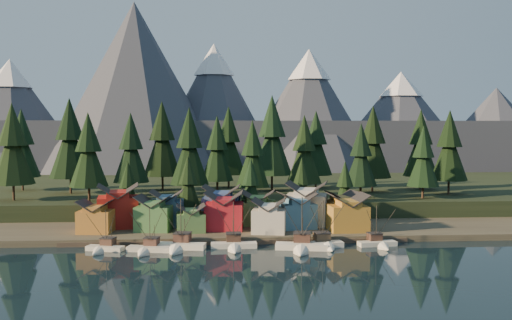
{
  "coord_description": "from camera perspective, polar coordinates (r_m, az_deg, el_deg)",
  "views": [
    {
      "loc": [
        -4.72,
        -114.02,
        26.85
      ],
      "look_at": [
        5.7,
        30.0,
        18.5
      ],
      "focal_mm": 40.0,
      "sensor_mm": 36.0,
      "label": 1
    }
  ],
  "objects": [
    {
      "name": "boat_1",
      "position": [
        125.48,
        -10.8,
        -8.23
      ],
      "size": [
        10.13,
        10.7,
        10.37
      ],
      "rotation": [
        0.0,
        0.0,
        -0.21
      ],
      "color": "beige",
      "rests_on": "ground"
    },
    {
      "name": "tree_hill_15",
      "position": [
        196.15,
        -2.76,
        1.69
      ],
      "size": [
        12.02,
        12.02,
        28.01
      ],
      "color": "#332319",
      "rests_on": "hillside"
    },
    {
      "name": "mountain_ridge",
      "position": [
        327.61,
        -4.05,
        3.16
      ],
      "size": [
        560.0,
        190.0,
        90.0
      ],
      "color": "#4C5162",
      "rests_on": "ground"
    },
    {
      "name": "tree_hill_14",
      "position": [
        198.4,
        16.14,
        1.39
      ],
      "size": [
        11.52,
        11.52,
        26.83
      ],
      "color": "#332319",
      "rests_on": "hillside"
    },
    {
      "name": "boat_4",
      "position": [
        125.34,
        4.58,
        -7.97
      ],
      "size": [
        12.23,
        12.94,
        12.85
      ],
      "rotation": [
        0.0,
        0.0,
        -0.19
      ],
      "color": "white",
      "rests_on": "ground"
    },
    {
      "name": "tree_shore_4",
      "position": [
        158.97,
        8.88,
        -2.73
      ],
      "size": [
        6.87,
        6.87,
        16.01
      ],
      "color": "#332319",
      "rests_on": "shore_strip"
    },
    {
      "name": "tree_hill_9",
      "position": [
        171.28,
        4.84,
        0.81
      ],
      "size": [
        10.54,
        10.54,
        24.55
      ],
      "color": "#332319",
      "rests_on": "hillside"
    },
    {
      "name": "house_front_1",
      "position": [
        142.38,
        -10.17,
        -5.15
      ],
      "size": [
        9.43,
        9.15,
        8.63
      ],
      "rotation": [
        0.0,
        0.0,
        -0.15
      ],
      "color": "#40723E",
      "rests_on": "shore_strip"
    },
    {
      "name": "tree_hill_11",
      "position": [
        169.71,
        10.45,
        0.29
      ],
      "size": [
        9.48,
        9.48,
        22.1
      ],
      "color": "#332319",
      "rests_on": "hillside"
    },
    {
      "name": "boat_5",
      "position": [
        128.66,
        6.93,
        -7.7
      ],
      "size": [
        9.05,
        9.67,
        11.57
      ],
      "rotation": [
        0.0,
        0.0,
        0.12
      ],
      "color": "white",
      "rests_on": "ground"
    },
    {
      "name": "tree_hill_8",
      "position": [
        186.99,
        1.61,
        2.19
      ],
      "size": [
        13.49,
        13.49,
        31.43
      ],
      "color": "#332319",
      "rests_on": "hillside"
    },
    {
      "name": "house_back_5",
      "position": [
        152.42,
        8.56,
        -4.61
      ],
      "size": [
        8.59,
        8.67,
        8.46
      ],
      "rotation": [
        0.0,
        0.0,
        0.15
      ],
      "color": "olive",
      "rests_on": "shore_strip"
    },
    {
      "name": "shore_strip",
      "position": [
        156.28,
        -2.36,
        -6.31
      ],
      "size": [
        400.0,
        50.0,
        1.5
      ],
      "primitive_type": "cube",
      "color": "#3B362B",
      "rests_on": "ground"
    },
    {
      "name": "house_back_2",
      "position": [
        149.66,
        -3.48,
        -4.39
      ],
      "size": [
        10.4,
        9.71,
        10.1
      ],
      "rotation": [
        0.0,
        0.0,
        -0.11
      ],
      "color": "#374D82",
      "rests_on": "shore_strip"
    },
    {
      "name": "house_back_3",
      "position": [
        148.5,
        0.14,
        -4.69
      ],
      "size": [
        9.91,
        9.11,
        8.91
      ],
      "rotation": [
        0.0,
        0.0,
        -0.16
      ],
      "color": "#547F44",
      "rests_on": "shore_strip"
    },
    {
      "name": "house_front_3",
      "position": [
        141.61,
        -3.22,
        -4.98
      ],
      "size": [
        9.99,
        9.6,
        9.41
      ],
      "rotation": [
        0.0,
        0.0,
        -0.09
      ],
      "color": "maroon",
      "rests_on": "shore_strip"
    },
    {
      "name": "tree_hill_0",
      "position": [
        175.71,
        -23.17,
        1.2
      ],
      "size": [
        11.94,
        11.94,
        27.81
      ],
      "color": "#332319",
      "rests_on": "hillside"
    },
    {
      "name": "tree_hill_1",
      "position": [
        187.62,
        -18.11,
        1.8
      ],
      "size": [
        12.91,
        12.91,
        30.07
      ],
      "color": "#332319",
      "rests_on": "hillside"
    },
    {
      "name": "house_front_0",
      "position": [
        142.96,
        -15.72,
        -5.36
      ],
      "size": [
        8.44,
        8.05,
        7.81
      ],
      "rotation": [
        0.0,
        0.0,
        -0.09
      ],
      "color": "#AD702C",
      "rests_on": "shore_strip"
    },
    {
      "name": "house_front_2",
      "position": [
        139.59,
        -6.53,
        -5.72
      ],
      "size": [
        7.32,
        7.37,
        6.64
      ],
      "rotation": [
        0.0,
        0.0,
        0.08
      ],
      "color": "#507C43",
      "rests_on": "shore_strip"
    },
    {
      "name": "boat_6",
      "position": [
        131.95,
        12.2,
        -7.66
      ],
      "size": [
        9.13,
        9.76,
        10.17
      ],
      "rotation": [
        0.0,
        0.0,
        0.12
      ],
      "color": "silver",
      "rests_on": "ground"
    },
    {
      "name": "tree_shore_0",
      "position": [
        156.63,
        -12.68,
        -2.79
      ],
      "size": [
        7.02,
        7.02,
        16.36
      ],
      "color": "#332319",
      "rests_on": "shore_strip"
    },
    {
      "name": "tree_hill_13",
      "position": [
        173.26,
        16.38,
        0.15
      ],
      "size": [
        9.2,
        9.2,
        21.43
      ],
      "color": "#332319",
      "rests_on": "hillside"
    },
    {
      "name": "tree_shore_2",
      "position": [
        155.15,
        -0.52,
        -2.62
      ],
      "size": [
        7.32,
        7.32,
        17.05
      ],
      "color": "#332319",
      "rests_on": "shore_strip"
    },
    {
      "name": "house_back_4",
      "position": [
        148.62,
        5.08,
        -4.25
      ],
      "size": [
        12.36,
        12.07,
        11.11
      ],
      "rotation": [
        0.0,
        0.0,
        -0.26
      ],
      "color": "beige",
      "rests_on": "shore_strip"
    },
    {
      "name": "tree_shore_1",
      "position": [
        154.97,
        -6.81,
        -2.48
      ],
      "size": [
        7.68,
        7.68,
        17.9
      ],
      "color": "#332319",
      "rests_on": "shore_strip"
    },
    {
      "name": "house_front_4",
      "position": [
        137.75,
        1.32,
        -5.5
      ],
      "size": [
        9.25,
        9.76,
        8.08
      ],
      "rotation": [
        0.0,
        0.0,
        -0.18
      ],
      "color": "beige",
      "rests_on": "shore_strip"
    },
    {
      "name": "house_front_6",
      "position": [
        141.63,
        9.16,
        -5.09
      ],
      "size": [
        9.39,
        8.91,
        9.06
      ],
      "rotation": [
        0.0,
        0.0,
        0.04
      ],
      "color": "#A3752A",
      "rests_on": "shore_strip"
    },
    {
      "name": "tree_hill_6",
      "position": [
        179.17,
        -3.9,
        0.93
      ],
      "size": [
        10.54,
        10.54,
        24.56
      ],
      "color": "#332319",
      "rests_on": "hillside"
    },
    {
      "name": "tree_hill_7",
      "position": [
        162.59,
        -0.35,
        0.37
      ],
      "size": [
        9.82,
        9.82,
        22.88
      ],
      "color": "#332319",
      "rests_on": "hillside"
    },
    {
      "name": "hillside",
      "position": [
        205.46,
        -2.8,
        -3.36
      ],
      "size": [
        420.0,
        100.0,
        6.0
      ],
      "primitive_type": "cube",
      "color": "black",
      "rests_on": "ground"
    },
    {
      "name": "house_back_0",
      "position": [
        148.89,
        -13.62,
        -4.36
      ],
      "size": [
        11.24,
        10.91,
        10.87
      ],
      "rotation": [
        0.0,
        0.0,
        0.14
      ],
      "color": "maroon",
      "rests_on": "shore_strip"
    },
    {
      "name": "tree_hill_4",
      "position": [
        189.86,
        -9.36,
        1.84
      ],
      "size": [
        12.66,
        12.66,
        29.49
      ],
      "color": "#332319",
      "rests_on": "hillside"
    },
    {
      "name": "boat_3",
      "position": [
        126.93,
        -2.22,
        -7.95
      ],
      "size": [
        10.48,
        11.41,
        11.34
      ],
      "rotation": [
        0.0,
        0.0,
        0.01
      ],
      "color": "silver",
      "rests_on": "ground"
    },
    {
      "name": "ground",
      "position": [
        117.23,
        -1.75,
        -9.93
      ],
      "size": [
        500.0,
        500.0,
        0.0
      ],
      "primitive_type": "plane",
      "color": "black",
      "rests_on": "ground"
    },
    {
      "name": "boat_0",
      "position": [
        128.55,
        -15.04,
        -8.01
      ],
      "size": [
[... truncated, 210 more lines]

